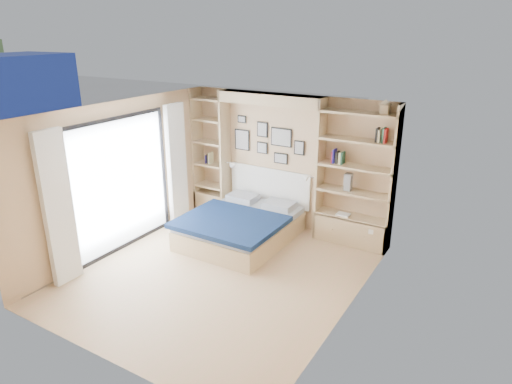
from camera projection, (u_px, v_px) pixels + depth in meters
The scene contains 8 objects.
ground at pixel (220, 274), 7.04m from camera, with size 4.50×4.50×0.00m, color tan.
room_shell at pixel (250, 178), 8.09m from camera, with size 4.50×4.50×4.50m.
bed at pixel (241, 226), 8.10m from camera, with size 1.70×2.09×1.07m.
photo_gallery at pixel (267, 140), 8.51m from camera, with size 1.48×0.02×0.82m.
reading_lamps at pixel (268, 170), 8.42m from camera, with size 1.92×0.12×0.15m.
shelf_decor at pixel (341, 149), 7.62m from camera, with size 3.58×0.23×2.03m.
deck at pixel (67, 226), 8.77m from camera, with size 3.20×4.00×0.05m, color #776B58.
deck_chair at pixel (74, 210), 8.54m from camera, with size 0.56×0.82×0.77m.
Camera 1 is at (3.64, -5.03, 3.59)m, focal length 32.00 mm.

